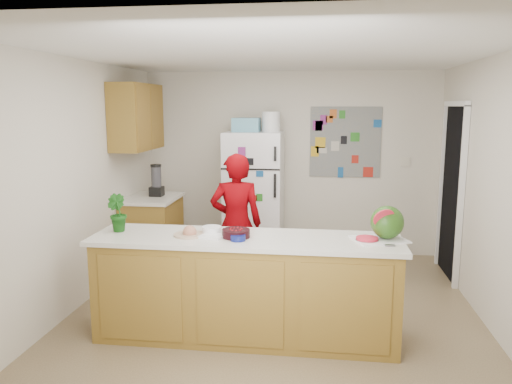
# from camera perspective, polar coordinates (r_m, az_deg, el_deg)

# --- Properties ---
(floor) EXTENTS (4.00, 4.50, 0.02)m
(floor) POSITION_cam_1_polar(r_m,az_deg,el_deg) (5.08, 2.01, -13.95)
(floor) COLOR brown
(floor) RESTS_ON ground
(wall_back) EXTENTS (4.00, 0.02, 2.50)m
(wall_back) POSITION_cam_1_polar(r_m,az_deg,el_deg) (6.94, 3.88, 3.31)
(wall_back) COLOR beige
(wall_back) RESTS_ON ground
(wall_left) EXTENTS (0.02, 4.50, 2.50)m
(wall_left) POSITION_cam_1_polar(r_m,az_deg,el_deg) (5.29, -20.12, 0.68)
(wall_left) COLOR beige
(wall_left) RESTS_ON ground
(wall_right) EXTENTS (0.02, 4.50, 2.50)m
(wall_right) POSITION_cam_1_polar(r_m,az_deg,el_deg) (4.95, 25.96, -0.32)
(wall_right) COLOR beige
(wall_right) RESTS_ON ground
(ceiling) EXTENTS (4.00, 4.50, 0.02)m
(ceiling) POSITION_cam_1_polar(r_m,az_deg,el_deg) (4.67, 2.20, 15.65)
(ceiling) COLOR white
(ceiling) RESTS_ON wall_back
(doorway) EXTENTS (0.03, 0.85, 2.04)m
(doorway) POSITION_cam_1_polar(r_m,az_deg,el_deg) (6.35, 21.54, -0.07)
(doorway) COLOR black
(doorway) RESTS_ON ground
(peninsula_base) EXTENTS (2.60, 0.62, 0.88)m
(peninsula_base) POSITION_cam_1_polar(r_m,az_deg,el_deg) (4.47, -1.19, -11.11)
(peninsula_base) COLOR brown
(peninsula_base) RESTS_ON floor
(peninsula_top) EXTENTS (2.68, 0.70, 0.04)m
(peninsula_top) POSITION_cam_1_polar(r_m,az_deg,el_deg) (4.32, -1.21, -5.41)
(peninsula_top) COLOR silver
(peninsula_top) RESTS_ON peninsula_base
(side_counter_base) EXTENTS (0.60, 0.80, 0.86)m
(side_counter_base) POSITION_cam_1_polar(r_m,az_deg,el_deg) (6.54, -11.73, -4.59)
(side_counter_base) COLOR brown
(side_counter_base) RESTS_ON floor
(side_counter_top) EXTENTS (0.64, 0.84, 0.04)m
(side_counter_top) POSITION_cam_1_polar(r_m,az_deg,el_deg) (6.45, -11.87, -0.72)
(side_counter_top) COLOR silver
(side_counter_top) RESTS_ON side_counter_base
(upper_cabinets) EXTENTS (0.35, 1.00, 0.80)m
(upper_cabinets) POSITION_cam_1_polar(r_m,az_deg,el_deg) (6.34, -13.47, 8.33)
(upper_cabinets) COLOR brown
(upper_cabinets) RESTS_ON wall_left
(refrigerator) EXTENTS (0.75, 0.70, 1.70)m
(refrigerator) POSITION_cam_1_polar(r_m,az_deg,el_deg) (6.67, -0.23, -0.41)
(refrigerator) COLOR silver
(refrigerator) RESTS_ON floor
(fridge_top_bin) EXTENTS (0.35, 0.28, 0.18)m
(fridge_top_bin) POSITION_cam_1_polar(r_m,az_deg,el_deg) (6.58, -1.11, 7.69)
(fridge_top_bin) COLOR #5999B2
(fridge_top_bin) RESTS_ON refrigerator
(photo_collage) EXTENTS (0.95, 0.01, 0.95)m
(photo_collage) POSITION_cam_1_polar(r_m,az_deg,el_deg) (6.89, 10.17, 5.63)
(photo_collage) COLOR slate
(photo_collage) RESTS_ON wall_back
(person) EXTENTS (0.61, 0.45, 1.54)m
(person) POSITION_cam_1_polar(r_m,az_deg,el_deg) (5.43, -2.27, -3.66)
(person) COLOR #6E0005
(person) RESTS_ON floor
(blender_appliance) EXTENTS (0.13, 0.13, 0.38)m
(blender_appliance) POSITION_cam_1_polar(r_m,az_deg,el_deg) (6.46, -11.32, 1.21)
(blender_appliance) COLOR black
(blender_appliance) RESTS_ON side_counter_top
(cutting_board) EXTENTS (0.51, 0.45, 0.01)m
(cutting_board) POSITION_cam_1_polar(r_m,az_deg,el_deg) (4.34, 13.92, -5.28)
(cutting_board) COLOR white
(cutting_board) RESTS_ON peninsula_top
(watermelon) EXTENTS (0.28, 0.28, 0.28)m
(watermelon) POSITION_cam_1_polar(r_m,az_deg,el_deg) (4.34, 14.76, -3.36)
(watermelon) COLOR #205B11
(watermelon) RESTS_ON cutting_board
(watermelon_slice) EXTENTS (0.18, 0.18, 0.02)m
(watermelon_slice) POSITION_cam_1_polar(r_m,az_deg,el_deg) (4.28, 12.57, -5.21)
(watermelon_slice) COLOR red
(watermelon_slice) RESTS_ON cutting_board
(cherry_bowl) EXTENTS (0.29, 0.29, 0.07)m
(cherry_bowl) POSITION_cam_1_polar(r_m,az_deg,el_deg) (4.30, -2.30, -4.74)
(cherry_bowl) COLOR black
(cherry_bowl) RESTS_ON peninsula_top
(white_bowl) EXTENTS (0.18, 0.18, 0.06)m
(white_bowl) POSITION_cam_1_polar(r_m,az_deg,el_deg) (4.45, -5.08, -4.33)
(white_bowl) COLOR white
(white_bowl) RESTS_ON peninsula_top
(cobalt_bowl) EXTENTS (0.14, 0.14, 0.05)m
(cobalt_bowl) POSITION_cam_1_polar(r_m,az_deg,el_deg) (4.20, -2.07, -5.24)
(cobalt_bowl) COLOR #0D1555
(cobalt_bowl) RESTS_ON peninsula_top
(plate) EXTENTS (0.28, 0.28, 0.02)m
(plate) POSITION_cam_1_polar(r_m,az_deg,el_deg) (4.40, -7.58, -4.86)
(plate) COLOR #C3BB92
(plate) RESTS_ON peninsula_top
(paper_towel) EXTENTS (0.24, 0.23, 0.02)m
(paper_towel) POSITION_cam_1_polar(r_m,az_deg,el_deg) (4.31, -5.00, -5.08)
(paper_towel) COLOR white
(paper_towel) RESTS_ON peninsula_top
(keys) EXTENTS (0.08, 0.04, 0.01)m
(keys) POSITION_cam_1_polar(r_m,az_deg,el_deg) (4.18, 15.07, -5.92)
(keys) COLOR gray
(keys) RESTS_ON peninsula_top
(potted_plant) EXTENTS (0.23, 0.21, 0.34)m
(potted_plant) POSITION_cam_1_polar(r_m,az_deg,el_deg) (4.65, -15.62, -2.31)
(potted_plant) COLOR #164817
(potted_plant) RESTS_ON peninsula_top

